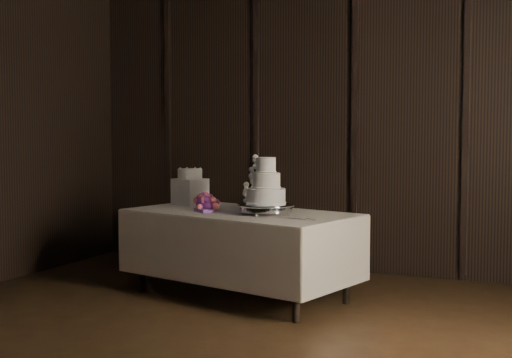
{
  "coord_description": "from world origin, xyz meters",
  "views": [
    {
      "loc": [
        1.98,
        -3.62,
        1.48
      ],
      "look_at": [
        -0.46,
        1.99,
        1.05
      ],
      "focal_mm": 50.0,
      "sensor_mm": 36.0,
      "label": 1
    }
  ],
  "objects_px": {
    "display_table": "(240,251)",
    "cake_stand": "(266,209)",
    "box_pedestal": "(190,192)",
    "bouquet": "(205,203)",
    "small_cake": "(190,174)",
    "wedding_cake": "(262,186)"
  },
  "relations": [
    {
      "from": "display_table",
      "to": "cake_stand",
      "type": "height_order",
      "value": "cake_stand"
    },
    {
      "from": "box_pedestal",
      "to": "display_table",
      "type": "bearing_deg",
      "value": -25.44
    },
    {
      "from": "cake_stand",
      "to": "bouquet",
      "type": "xyz_separation_m",
      "value": [
        -0.61,
        0.07,
        0.02
      ]
    },
    {
      "from": "bouquet",
      "to": "box_pedestal",
      "type": "height_order",
      "value": "box_pedestal"
    },
    {
      "from": "bouquet",
      "to": "box_pedestal",
      "type": "distance_m",
      "value": 0.51
    },
    {
      "from": "display_table",
      "to": "box_pedestal",
      "type": "height_order",
      "value": "box_pedestal"
    },
    {
      "from": "cake_stand",
      "to": "box_pedestal",
      "type": "relative_size",
      "value": 1.86
    },
    {
      "from": "small_cake",
      "to": "bouquet",
      "type": "bearing_deg",
      "value": -46.06
    },
    {
      "from": "display_table",
      "to": "cake_stand",
      "type": "relative_size",
      "value": 4.51
    },
    {
      "from": "wedding_cake",
      "to": "box_pedestal",
      "type": "distance_m",
      "value": 1.04
    },
    {
      "from": "wedding_cake",
      "to": "bouquet",
      "type": "relative_size",
      "value": 0.99
    },
    {
      "from": "display_table",
      "to": "bouquet",
      "type": "distance_m",
      "value": 0.52
    },
    {
      "from": "display_table",
      "to": "wedding_cake",
      "type": "bearing_deg",
      "value": -12.06
    },
    {
      "from": "box_pedestal",
      "to": "small_cake",
      "type": "distance_m",
      "value": 0.17
    },
    {
      "from": "cake_stand",
      "to": "small_cake",
      "type": "height_order",
      "value": "small_cake"
    },
    {
      "from": "display_table",
      "to": "bouquet",
      "type": "height_order",
      "value": "bouquet"
    },
    {
      "from": "cake_stand",
      "to": "box_pedestal",
      "type": "xyz_separation_m",
      "value": [
        -0.96,
        0.43,
        0.08
      ]
    },
    {
      "from": "box_pedestal",
      "to": "cake_stand",
      "type": "bearing_deg",
      "value": -24.16
    },
    {
      "from": "display_table",
      "to": "wedding_cake",
      "type": "distance_m",
      "value": 0.66
    },
    {
      "from": "wedding_cake",
      "to": "bouquet",
      "type": "bearing_deg",
      "value": 156.78
    },
    {
      "from": "cake_stand",
      "to": "box_pedestal",
      "type": "height_order",
      "value": "box_pedestal"
    },
    {
      "from": "cake_stand",
      "to": "wedding_cake",
      "type": "height_order",
      "value": "wedding_cake"
    }
  ]
}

